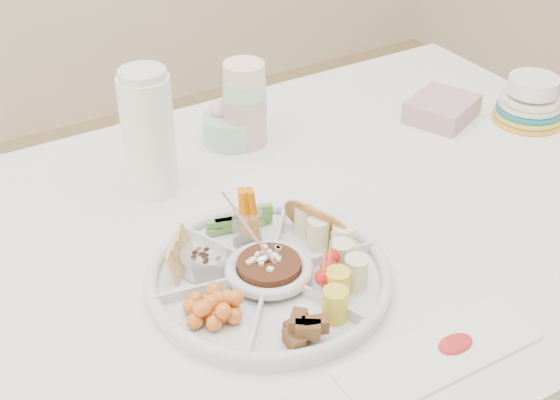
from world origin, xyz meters
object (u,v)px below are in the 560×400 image
party_tray (269,273)px  plate_stack (531,100)px  thermos (148,131)px  dining_table (288,379)px

party_tray → plate_stack: plate_stack is taller
thermos → plate_stack: bearing=-11.5°
plate_stack → dining_table: bearing=-173.8°
dining_table → thermos: 0.57m
dining_table → party_tray: (-0.11, -0.12, 0.40)m
party_tray → plate_stack: (0.76, 0.19, 0.03)m
dining_table → thermos: size_ratio=6.18×
party_tray → thermos: bearing=97.2°
dining_table → plate_stack: size_ratio=10.10×
party_tray → thermos: thermos is taller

